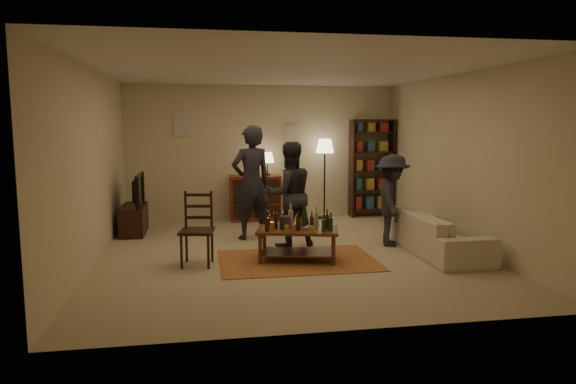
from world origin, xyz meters
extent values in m
plane|color=#C6B793|center=(0.00, 0.00, 0.00)|extent=(6.00, 6.00, 0.00)
plane|color=beige|center=(0.00, 3.00, 1.35)|extent=(5.50, 0.00, 5.50)
plane|color=beige|center=(-2.75, 0.00, 1.35)|extent=(0.00, 6.00, 6.00)
plane|color=beige|center=(2.75, 0.00, 1.35)|extent=(0.00, 6.00, 6.00)
plane|color=beige|center=(0.00, -3.00, 1.35)|extent=(5.50, 0.00, 5.50)
plane|color=white|center=(0.00, 0.00, 2.70)|extent=(6.00, 6.00, 0.00)
cube|color=beige|center=(-1.60, 2.98, 1.90)|extent=(0.35, 0.03, 0.45)
cube|color=beige|center=(0.60, 2.98, 1.70)|extent=(0.30, 0.03, 0.40)
cube|color=brown|center=(0.05, -0.49, 0.01)|extent=(2.20, 1.50, 0.01)
cube|color=brown|center=(0.05, -0.49, 0.44)|extent=(1.24, 0.87, 0.04)
cube|color=brown|center=(0.05, -0.49, 0.12)|extent=(1.12, 0.75, 0.02)
cylinder|color=brown|center=(-0.49, -0.61, 0.21)|extent=(0.05, 0.05, 0.42)
cylinder|color=brown|center=(0.48, -0.85, 0.21)|extent=(0.05, 0.05, 0.42)
cylinder|color=brown|center=(-0.37, -0.13, 0.21)|extent=(0.05, 0.05, 0.42)
cylinder|color=brown|center=(0.60, -0.37, 0.21)|extent=(0.05, 0.05, 0.42)
cylinder|color=#B58529|center=(-0.30, -0.43, 0.51)|extent=(0.07, 0.07, 0.10)
cylinder|color=#B58529|center=(-0.13, -0.64, 0.51)|extent=(0.07, 0.07, 0.09)
cylinder|color=#B58529|center=(0.13, -0.32, 0.52)|extent=(0.07, 0.07, 0.11)
cylinder|color=#B58529|center=(0.19, -0.75, 0.51)|extent=(0.07, 0.07, 0.09)
cylinder|color=#B58529|center=(0.45, -0.42, 0.51)|extent=(0.07, 0.07, 0.10)
cube|color=#673086|center=(-0.12, -0.42, 0.55)|extent=(0.14, 0.10, 0.18)
cylinder|color=gray|center=(0.17, -0.53, 0.47)|extent=(0.12, 0.12, 0.03)
cube|color=black|center=(-1.34, -0.48, 0.47)|extent=(0.51, 0.51, 0.04)
cylinder|color=black|center=(-1.55, -0.63, 0.23)|extent=(0.04, 0.04, 0.46)
cylinder|color=black|center=(-1.20, -0.69, 0.23)|extent=(0.04, 0.04, 0.46)
cylinder|color=black|center=(-1.49, -0.27, 0.23)|extent=(0.04, 0.04, 0.46)
cylinder|color=black|center=(-1.14, -0.33, 0.23)|extent=(0.04, 0.04, 0.46)
cube|color=black|center=(-1.31, -0.30, 0.76)|extent=(0.36, 0.09, 0.53)
cube|color=black|center=(-2.45, 1.80, 0.25)|extent=(0.40, 1.00, 0.50)
imported|color=black|center=(-2.43, 1.80, 0.78)|extent=(0.13, 0.97, 0.56)
cube|color=brown|center=(-0.20, 2.72, 0.45)|extent=(1.00, 0.48, 0.90)
cube|color=black|center=(-0.20, 2.47, 0.22)|extent=(0.92, 0.02, 0.22)
cube|color=black|center=(-0.20, 2.47, 0.48)|extent=(0.92, 0.02, 0.22)
cube|color=black|center=(-0.20, 2.47, 0.74)|extent=(0.92, 0.02, 0.22)
cylinder|color=black|center=(0.05, 2.72, 0.92)|extent=(0.12, 0.12, 0.04)
cylinder|color=black|center=(0.05, 2.72, 1.05)|extent=(0.02, 0.02, 0.22)
cone|color=#FFE5B2|center=(0.05, 2.72, 1.26)|extent=(0.26, 0.26, 0.20)
cube|color=black|center=(1.82, 2.78, 1.00)|extent=(0.04, 0.34, 2.00)
cube|color=black|center=(2.68, 2.78, 1.00)|extent=(0.04, 0.34, 2.00)
cube|color=black|center=(2.25, 2.78, 0.15)|extent=(0.90, 0.34, 0.03)
cube|color=black|center=(2.25, 2.78, 0.55)|extent=(0.90, 0.34, 0.03)
cube|color=black|center=(2.25, 2.78, 0.95)|extent=(0.90, 0.34, 0.03)
cube|color=black|center=(2.25, 2.78, 1.35)|extent=(0.90, 0.34, 0.03)
cube|color=black|center=(2.25, 2.78, 1.75)|extent=(0.90, 0.34, 0.03)
cube|color=black|center=(2.25, 2.78, 2.00)|extent=(0.90, 0.34, 0.03)
cube|color=maroon|center=(1.95, 2.78, 0.29)|extent=(0.12, 0.22, 0.26)
cube|color=#285A7A|center=(2.20, 2.78, 0.29)|extent=(0.15, 0.22, 0.26)
cube|color=#A79437|center=(2.47, 2.78, 0.29)|extent=(0.18, 0.22, 0.26)
cube|color=#285A7A|center=(1.95, 2.78, 0.69)|extent=(0.12, 0.22, 0.24)
cube|color=#A79437|center=(2.20, 2.78, 0.69)|extent=(0.15, 0.22, 0.24)
cube|color=maroon|center=(2.47, 2.78, 0.69)|extent=(0.18, 0.22, 0.24)
cube|color=#A79437|center=(1.95, 2.78, 1.07)|extent=(0.12, 0.22, 0.22)
cube|color=maroon|center=(2.20, 2.78, 1.07)|extent=(0.15, 0.22, 0.22)
cube|color=#285A7A|center=(2.47, 2.78, 1.07)|extent=(0.18, 0.22, 0.22)
cube|color=maroon|center=(1.95, 2.78, 1.47)|extent=(0.12, 0.22, 0.20)
cube|color=#285A7A|center=(2.20, 2.78, 1.47)|extent=(0.15, 0.22, 0.20)
cube|color=#A79437|center=(2.47, 2.78, 1.47)|extent=(0.18, 0.22, 0.20)
cube|color=#285A7A|center=(1.95, 2.78, 1.85)|extent=(0.12, 0.22, 0.18)
cube|color=#A79437|center=(2.20, 2.78, 1.85)|extent=(0.15, 0.22, 0.18)
cube|color=maroon|center=(2.47, 2.78, 1.85)|extent=(0.18, 0.22, 0.18)
cylinder|color=black|center=(1.21, 2.65, 0.01)|extent=(0.28, 0.28, 0.03)
cylinder|color=black|center=(1.21, 2.65, 0.72)|extent=(0.03, 0.03, 1.44)
cone|color=#FFE5B2|center=(1.21, 2.65, 1.48)|extent=(0.36, 0.36, 0.28)
imported|color=beige|center=(2.20, -0.40, 0.30)|extent=(0.81, 2.08, 0.61)
imported|color=#24232B|center=(-0.44, 1.06, 0.95)|extent=(0.81, 0.66, 1.91)
imported|color=#2A2A32|center=(0.09, 0.40, 0.83)|extent=(0.90, 0.76, 1.65)
imported|color=#26272E|center=(1.70, 0.19, 0.73)|extent=(0.77, 1.05, 1.46)
camera|label=1|loc=(-1.28, -7.43, 1.92)|focal=32.00mm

